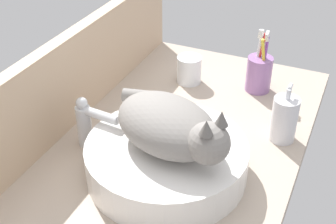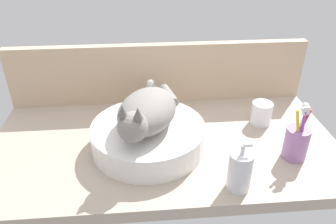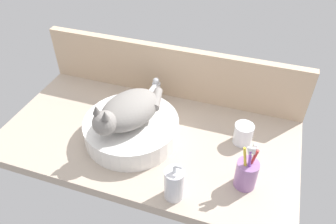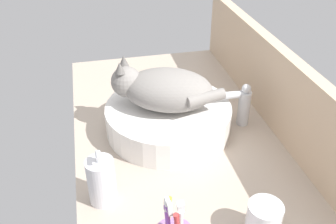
# 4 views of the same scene
# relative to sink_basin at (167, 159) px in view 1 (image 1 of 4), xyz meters

# --- Properties ---
(ground_plane) EXTENTS (1.16, 0.61, 0.04)m
(ground_plane) POSITION_rel_sink_basin_xyz_m (0.06, 0.03, -0.06)
(ground_plane) COLOR #B2A08E
(backsplash_panel) EXTENTS (1.16, 0.04, 0.24)m
(backsplash_panel) POSITION_rel_sink_basin_xyz_m (0.06, 0.32, 0.08)
(backsplash_panel) COLOR #CCAD8C
(backsplash_panel) RESTS_ON ground_plane
(sink_basin) EXTENTS (0.36, 0.36, 0.08)m
(sink_basin) POSITION_rel_sink_basin_xyz_m (0.00, 0.00, 0.00)
(sink_basin) COLOR white
(sink_basin) RESTS_ON ground_plane
(cat) EXTENTS (0.25, 0.30, 0.14)m
(cat) POSITION_rel_sink_basin_xyz_m (-0.00, -0.01, 0.10)
(cat) COLOR gray
(cat) RESTS_ON sink_basin
(faucet) EXTENTS (0.04, 0.12, 0.14)m
(faucet) POSITION_rel_sink_basin_xyz_m (0.02, 0.22, 0.03)
(faucet) COLOR silver
(faucet) RESTS_ON ground_plane
(soap_dispenser) EXTENTS (0.06, 0.06, 0.15)m
(soap_dispenser) POSITION_rel_sink_basin_xyz_m (0.24, -0.21, 0.02)
(soap_dispenser) COLOR silver
(soap_dispenser) RESTS_ON ground_plane
(toothbrush_cup) EXTENTS (0.07, 0.07, 0.19)m
(toothbrush_cup) POSITION_rel_sink_basin_xyz_m (0.45, -0.09, 0.02)
(toothbrush_cup) COLOR #996BA8
(toothbrush_cup) RESTS_ON ground_plane
(water_glass) EXTENTS (0.07, 0.07, 0.08)m
(water_glass) POSITION_rel_sink_basin_xyz_m (0.41, 0.11, -0.01)
(water_glass) COLOR white
(water_glass) RESTS_ON ground_plane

